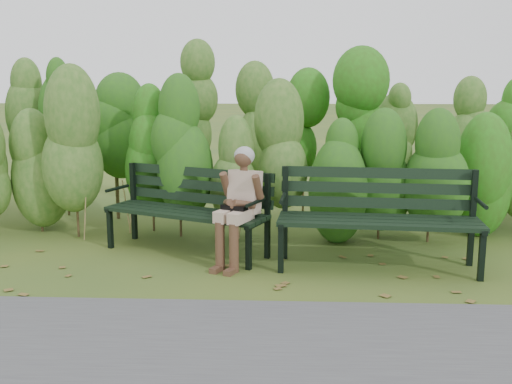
{
  "coord_description": "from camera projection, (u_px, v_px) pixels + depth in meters",
  "views": [
    {
      "loc": [
        0.29,
        -5.96,
        1.96
      ],
      "look_at": [
        0.0,
        0.35,
        0.75
      ],
      "focal_mm": 42.0,
      "sensor_mm": 36.0,
      "label": 1
    }
  ],
  "objects": [
    {
      "name": "footpath",
      "position": [
        239.0,
        370.0,
        4.07
      ],
      "size": [
        60.0,
        2.5,
        0.01
      ],
      "primitive_type": "cube",
      "color": "#474749",
      "rests_on": "ground"
    },
    {
      "name": "bench_left",
      "position": [
        191.0,
        203.0,
        6.79
      ],
      "size": [
        1.98,
        1.32,
        0.95
      ],
      "color": "black",
      "rests_on": "ground"
    },
    {
      "name": "hedge_band",
      "position": [
        261.0,
        132.0,
        7.82
      ],
      "size": [
        11.04,
        1.67,
        2.42
      ],
      "color": "#47381E",
      "rests_on": "ground"
    },
    {
      "name": "leaf_litter",
      "position": [
        236.0,
        274.0,
        6.08
      ],
      "size": [
        5.94,
        2.24,
        0.01
      ],
      "color": "brown",
      "rests_on": "ground"
    },
    {
      "name": "seated_woman",
      "position": [
        239.0,
        198.0,
        6.28
      ],
      "size": [
        0.56,
        0.74,
        1.25
      ],
      "color": "#CEAF99",
      "rests_on": "ground"
    },
    {
      "name": "bench_right",
      "position": [
        378.0,
        210.0,
        6.23
      ],
      "size": [
        2.1,
        0.84,
        1.03
      ],
      "color": "black",
      "rests_on": "ground"
    },
    {
      "name": "ground",
      "position": [
        254.0,
        269.0,
        6.23
      ],
      "size": [
        80.0,
        80.0,
        0.0
      ],
      "primitive_type": "plane",
      "color": "#385524"
    }
  ]
}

